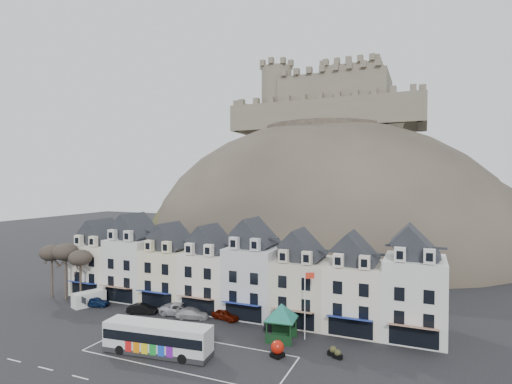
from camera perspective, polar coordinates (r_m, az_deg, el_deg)
ground at (r=46.00m, az=-12.77°, el=-21.81°), size 300.00×300.00×0.00m
coach_bay_markings at (r=45.91m, az=-9.61°, el=-21.84°), size 22.00×7.50×0.01m
townhouse_terrace at (r=57.36m, az=-3.13°, el=-11.43°), size 54.40×9.35×11.80m
castle_hill at (r=107.34m, az=10.10°, el=-8.13°), size 100.00×76.00×68.00m
castle at (r=114.87m, az=10.63°, el=12.61°), size 50.20×22.20×22.00m
tree_left_far at (r=70.83m, az=-27.17°, el=-7.78°), size 3.61×3.61×8.24m
tree_left_mid at (r=68.52m, az=-25.55°, el=-7.78°), size 3.78×3.78×8.64m
tree_left_near at (r=66.45m, az=-23.81°, el=-8.66°), size 3.43×3.43×7.84m
bus at (r=45.80m, az=-13.88°, el=-19.46°), size 11.92×3.97×3.30m
bus_shelter at (r=47.60m, az=3.66°, el=-16.70°), size 6.67×6.67×4.25m
red_buoy at (r=44.39m, az=3.08°, el=-21.43°), size 1.54×1.54×1.72m
flagpole at (r=47.73m, az=7.10°, el=-15.07°), size 1.07×0.53×7.99m
white_van at (r=65.12m, az=-22.75°, el=-13.86°), size 3.37×4.83×2.02m
planter_west at (r=44.91m, az=11.58°, el=-21.76°), size 1.07×0.78×0.96m
planter_east at (r=45.40m, az=10.95°, el=-21.42°), size 1.15×0.76×1.05m
car_navy at (r=64.44m, az=-22.04°, el=-14.30°), size 4.43×2.77×1.41m
car_black at (r=59.11m, az=-15.94°, el=-15.75°), size 4.31×2.57×1.34m
car_silver at (r=57.35m, az=-10.69°, el=-16.14°), size 5.91×3.45×1.57m
car_white at (r=55.79m, az=-9.09°, el=-16.82°), size 4.64×2.94×1.25m
car_maroon at (r=54.93m, az=-4.39°, el=-17.04°), size 4.29×2.55×1.37m
car_charcoal at (r=51.32m, az=3.52°, el=-18.43°), size 4.25×2.37×1.33m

